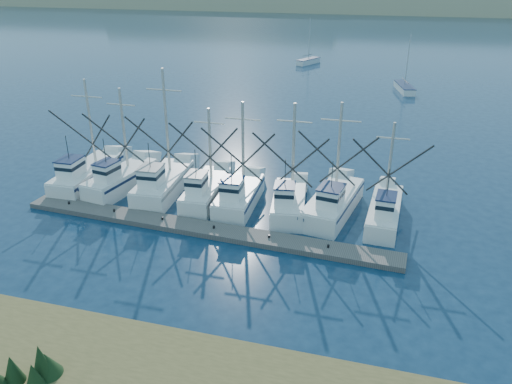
% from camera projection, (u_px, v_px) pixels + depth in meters
% --- Properties ---
extents(ground, '(500.00, 500.00, 0.00)m').
position_uv_depth(ground, '(268.00, 304.00, 27.33)').
color(ground, '#0D243C').
rests_on(ground, ground).
extents(floating_dock, '(27.87, 3.45, 0.37)m').
position_uv_depth(floating_dock, '(201.00, 228.00, 34.85)').
color(floating_dock, '#5D5853').
rests_on(floating_dock, ground).
extents(trawler_fleet, '(27.22, 8.37, 9.87)m').
position_uv_depth(trawler_fleet, '(215.00, 191.00, 38.82)').
color(trawler_fleet, white).
rests_on(trawler_fleet, ground).
extents(sailboat_near, '(3.20, 7.07, 8.10)m').
position_uv_depth(sailboat_near, '(404.00, 88.00, 73.63)').
color(sailboat_near, white).
rests_on(sailboat_near, ground).
extents(sailboat_far, '(3.85, 5.87, 8.10)m').
position_uv_depth(sailboat_far, '(308.00, 61.00, 94.05)').
color(sailboat_far, white).
rests_on(sailboat_far, ground).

